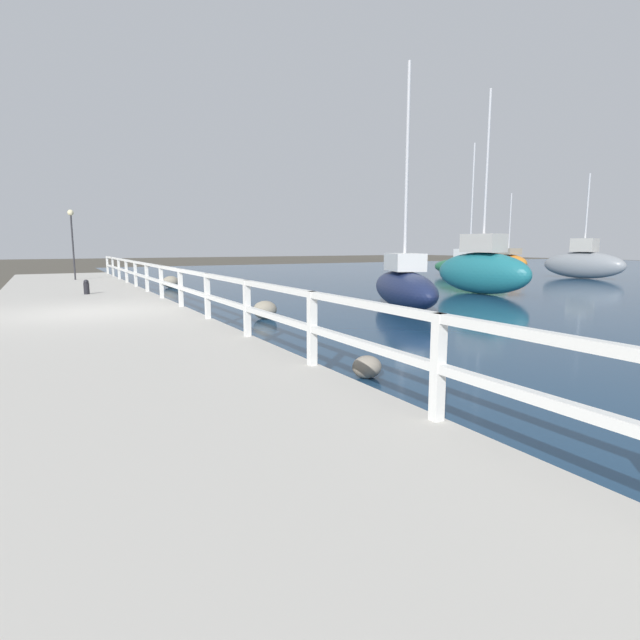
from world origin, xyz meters
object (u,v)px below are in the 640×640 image
object	(u,v)px
sailboat_teal	(482,270)
sailboat_navy	(404,286)
sailboat_gray	(583,263)
dock_lamp	(72,228)
mooring_bollard	(86,287)
sailboat_orange	(508,262)
sailboat_green	(469,266)

from	to	relation	value
sailboat_teal	sailboat_navy	bearing A→B (deg)	-162.60
sailboat_teal	sailboat_gray	bearing A→B (deg)	13.43
dock_lamp	sailboat_navy	world-z (taller)	sailboat_navy
sailboat_navy	mooring_bollard	bearing A→B (deg)	161.90
mooring_bollard	sailboat_orange	size ratio (longest dim) A/B	0.09
sailboat_orange	sailboat_teal	bearing A→B (deg)	-134.53
sailboat_orange	dock_lamp	bearing A→B (deg)	-175.36
sailboat_teal	sailboat_orange	bearing A→B (deg)	33.64
sailboat_green	dock_lamp	bearing A→B (deg)	164.17
sailboat_green	sailboat_navy	xyz separation A→B (m)	(-11.47, -8.91, -0.00)
mooring_bollard	sailboat_gray	distance (m)	23.72
sailboat_green	sailboat_teal	world-z (taller)	sailboat_teal
dock_lamp	sailboat_teal	size ratio (longest dim) A/B	0.43
mooring_bollard	dock_lamp	distance (m)	7.71
dock_lamp	sailboat_green	distance (m)	19.63
sailboat_gray	sailboat_teal	size ratio (longest dim) A/B	0.77
sailboat_orange	sailboat_navy	bearing A→B (deg)	-138.52
dock_lamp	sailboat_green	world-z (taller)	sailboat_green
dock_lamp	sailboat_teal	xyz separation A→B (m)	(12.59, -11.63, -1.59)
mooring_bollard	dock_lamp	world-z (taller)	dock_lamp
sailboat_gray	sailboat_navy	size ratio (longest dim) A/B	0.83
dock_lamp	sailboat_teal	world-z (taller)	sailboat_teal
sailboat_orange	sailboat_navy	xyz separation A→B (m)	(-18.32, -12.23, -0.04)
sailboat_orange	sailboat_gray	bearing A→B (deg)	-100.01
sailboat_orange	sailboat_green	world-z (taller)	sailboat_green
dock_lamp	sailboat_green	bearing A→B (deg)	-14.00
sailboat_gray	sailboat_orange	world-z (taller)	sailboat_gray
sailboat_green	sailboat_navy	size ratio (longest dim) A/B	1.09
mooring_bollard	dock_lamp	bearing A→B (deg)	89.59
sailboat_green	mooring_bollard	bearing A→B (deg)	-173.70
sailboat_navy	dock_lamp	bearing A→B (deg)	140.06
sailboat_gray	sailboat_orange	xyz separation A→B (m)	(2.16, 6.74, -0.14)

